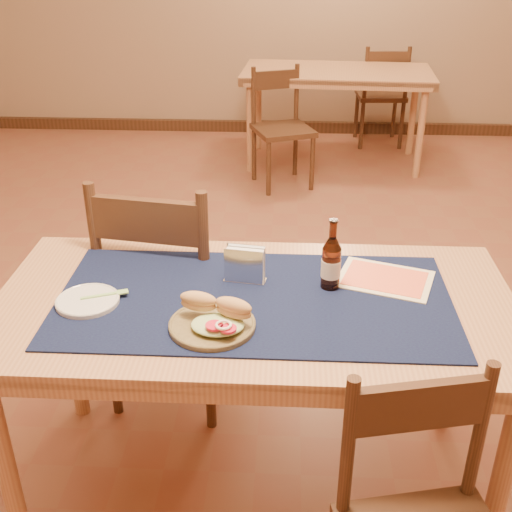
{
  "coord_description": "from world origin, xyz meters",
  "views": [
    {
      "loc": [
        0.09,
        -2.47,
        1.78
      ],
      "look_at": [
        0.0,
        -0.7,
        0.85
      ],
      "focal_mm": 45.0,
      "sensor_mm": 36.0,
      "label": 1
    }
  ],
  "objects_px": {
    "main_table": "(254,323)",
    "sandwich_plate": "(214,320)",
    "back_table": "(337,81)",
    "beer_bottle": "(331,263)",
    "chair_main_far": "(169,288)",
    "napkin_holder": "(245,265)"
  },
  "relations": [
    {
      "from": "main_table",
      "to": "sandwich_plate",
      "type": "bearing_deg",
      "value": -122.37
    },
    {
      "from": "back_table",
      "to": "beer_bottle",
      "type": "distance_m",
      "value": 3.36
    },
    {
      "from": "back_table",
      "to": "sandwich_plate",
      "type": "relative_size",
      "value": 6.07
    },
    {
      "from": "main_table",
      "to": "beer_bottle",
      "type": "distance_m",
      "value": 0.3
    },
    {
      "from": "sandwich_plate",
      "to": "chair_main_far",
      "type": "bearing_deg",
      "value": 112.48
    },
    {
      "from": "chair_main_far",
      "to": "main_table",
      "type": "bearing_deg",
      "value": -51.37
    },
    {
      "from": "main_table",
      "to": "back_table",
      "type": "height_order",
      "value": "same"
    },
    {
      "from": "sandwich_plate",
      "to": "napkin_holder",
      "type": "bearing_deg",
      "value": 76.01
    },
    {
      "from": "main_table",
      "to": "beer_bottle",
      "type": "xyz_separation_m",
      "value": [
        0.23,
        0.08,
        0.17
      ]
    },
    {
      "from": "back_table",
      "to": "beer_bottle",
      "type": "xyz_separation_m",
      "value": [
        -0.23,
        -3.35,
        0.17
      ]
    },
    {
      "from": "beer_bottle",
      "to": "napkin_holder",
      "type": "xyz_separation_m",
      "value": [
        -0.27,
        0.02,
        -0.03
      ]
    },
    {
      "from": "sandwich_plate",
      "to": "napkin_holder",
      "type": "height_order",
      "value": "napkin_holder"
    },
    {
      "from": "back_table",
      "to": "sandwich_plate",
      "type": "bearing_deg",
      "value": -98.88
    },
    {
      "from": "chair_main_far",
      "to": "napkin_holder",
      "type": "xyz_separation_m",
      "value": [
        0.32,
        -0.34,
        0.29
      ]
    },
    {
      "from": "napkin_holder",
      "to": "main_table",
      "type": "bearing_deg",
      "value": -71.66
    },
    {
      "from": "back_table",
      "to": "beer_bottle",
      "type": "height_order",
      "value": "beer_bottle"
    },
    {
      "from": "sandwich_plate",
      "to": "napkin_holder",
      "type": "xyz_separation_m",
      "value": [
        0.07,
        0.27,
        0.03
      ]
    },
    {
      "from": "napkin_holder",
      "to": "sandwich_plate",
      "type": "bearing_deg",
      "value": -103.99
    },
    {
      "from": "main_table",
      "to": "chair_main_far",
      "type": "xyz_separation_m",
      "value": [
        -0.36,
        0.45,
        -0.15
      ]
    },
    {
      "from": "sandwich_plate",
      "to": "beer_bottle",
      "type": "height_order",
      "value": "beer_bottle"
    },
    {
      "from": "chair_main_far",
      "to": "beer_bottle",
      "type": "distance_m",
      "value": 0.76
    },
    {
      "from": "chair_main_far",
      "to": "beer_bottle",
      "type": "height_order",
      "value": "chair_main_far"
    }
  ]
}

